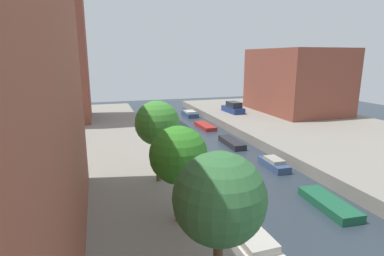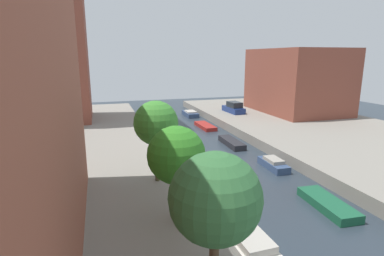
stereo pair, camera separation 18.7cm
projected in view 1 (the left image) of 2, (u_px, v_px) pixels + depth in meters
ground_plane at (227, 166)px, 25.95m from camera, size 84.00×84.00×0.00m
quay_left at (30, 181)px, 21.50m from camera, size 20.00×64.00×1.00m
quay_right at (367, 145)px, 30.17m from camera, size 20.00×64.00×1.00m
apartment_tower_far at (40, 18)px, 36.55m from camera, size 10.00×8.79×25.09m
low_block_right at (296, 81)px, 45.00m from camera, size 10.00×13.79×9.13m
street_tree_0 at (219, 199)px, 9.81m from camera, size 3.06×3.06×5.12m
street_tree_1 at (178, 156)px, 14.62m from camera, size 2.82×2.82×4.85m
street_tree_2 at (157, 123)px, 19.43m from camera, size 2.86×2.86×5.34m
parked_car at (233, 108)px, 44.99m from camera, size 1.93×4.46×1.61m
moored_boat_left_1 at (255, 250)px, 13.94m from camera, size 1.76×3.92×1.07m
moored_boat_left_2 at (210, 196)px, 19.80m from camera, size 1.67×4.42×0.45m
moored_boat_right_1 at (329, 204)px, 18.69m from camera, size 1.82×4.38×0.53m
moored_boat_right_2 at (274, 164)px, 25.31m from camera, size 1.30×3.32×0.87m
moored_boat_right_3 at (232, 142)px, 31.91m from camera, size 1.35×4.54×0.59m
moored_boat_right_4 at (205, 126)px, 39.71m from camera, size 1.62×4.63×0.48m
moored_boat_right_5 at (190, 114)px, 47.63m from camera, size 1.67×4.10×0.83m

